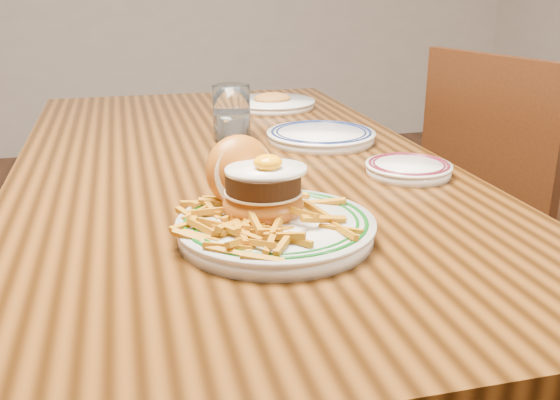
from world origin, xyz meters
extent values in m
cube|color=black|center=(0.00, 0.00, 0.72)|extent=(0.85, 1.60, 0.05)
cylinder|color=black|center=(-0.36, 0.74, 0.35)|extent=(0.07, 0.07, 0.70)
cylinder|color=black|center=(0.36, 0.74, 0.35)|extent=(0.07, 0.07, 0.70)
cube|color=#3A1D0C|center=(0.87, 0.19, 0.44)|extent=(0.53, 0.53, 0.04)
cube|color=#3A1D0C|center=(0.68, 0.14, 0.69)|extent=(0.15, 0.42, 0.46)
cylinder|color=#3A1D0C|center=(0.99, 0.42, 0.21)|extent=(0.04, 0.04, 0.42)
cylinder|color=#3A1D0C|center=(0.64, 0.32, 0.21)|extent=(0.04, 0.04, 0.42)
cylinder|color=#3A1D0C|center=(0.74, -0.04, 0.21)|extent=(0.04, 0.04, 0.42)
cylinder|color=white|center=(-0.01, -0.42, 0.76)|extent=(0.28, 0.28, 0.02)
cylinder|color=white|center=(-0.01, -0.42, 0.77)|extent=(0.28, 0.28, 0.01)
torus|color=#0D4D12|center=(-0.01, -0.42, 0.78)|extent=(0.26, 0.26, 0.01)
torus|color=#0D4D12|center=(-0.01, -0.42, 0.78)|extent=(0.24, 0.24, 0.01)
ellipsoid|color=#A04914|center=(-0.02, -0.39, 0.79)|extent=(0.12, 0.12, 0.05)
cylinder|color=tan|center=(-0.02, -0.39, 0.81)|extent=(0.11, 0.11, 0.00)
cylinder|color=black|center=(-0.02, -0.39, 0.83)|extent=(0.11, 0.11, 0.03)
ellipsoid|color=white|center=(-0.02, -0.39, 0.84)|extent=(0.12, 0.10, 0.01)
ellipsoid|color=#F79604|center=(-0.01, -0.39, 0.85)|extent=(0.04, 0.04, 0.02)
ellipsoid|color=#A04914|center=(-0.04, -0.32, 0.82)|extent=(0.14, 0.12, 0.13)
cylinder|color=tan|center=(-0.03, -0.34, 0.82)|extent=(0.11, 0.06, 0.10)
cylinder|color=white|center=(0.30, -0.19, 0.76)|extent=(0.16, 0.16, 0.02)
cylinder|color=white|center=(0.30, -0.19, 0.77)|extent=(0.16, 0.16, 0.01)
torus|color=#50121E|center=(0.30, -0.19, 0.77)|extent=(0.15, 0.15, 0.01)
torus|color=#50121E|center=(0.30, -0.19, 0.77)|extent=(0.14, 0.14, 0.01)
cube|color=silver|center=(0.32, -0.18, 0.77)|extent=(0.09, 0.07, 0.00)
cylinder|color=white|center=(0.22, 0.09, 0.76)|extent=(0.24, 0.24, 0.02)
cylinder|color=white|center=(0.22, 0.09, 0.77)|extent=(0.24, 0.24, 0.01)
torus|color=#0E1846|center=(0.22, 0.09, 0.77)|extent=(0.23, 0.23, 0.01)
torus|color=#0E1846|center=(0.22, 0.09, 0.77)|extent=(0.20, 0.20, 0.01)
cylinder|color=white|center=(0.03, 0.16, 0.81)|extent=(0.08, 0.08, 0.13)
cylinder|color=silver|center=(0.03, 0.16, 0.78)|extent=(0.07, 0.07, 0.06)
cylinder|color=white|center=(0.21, 0.50, 0.76)|extent=(0.24, 0.24, 0.02)
cylinder|color=white|center=(0.21, 0.50, 0.77)|extent=(0.24, 0.24, 0.01)
ellipsoid|color=#C28337|center=(0.21, 0.50, 0.78)|extent=(0.11, 0.09, 0.03)
camera|label=1|loc=(-0.20, -1.21, 1.10)|focal=40.00mm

